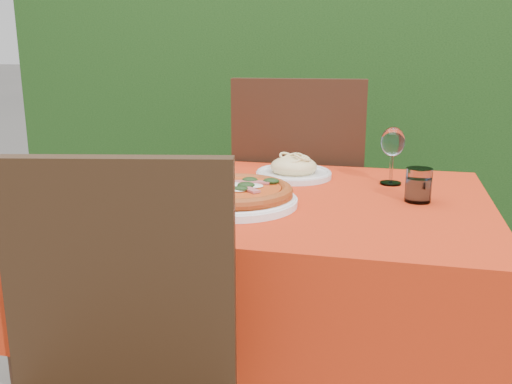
% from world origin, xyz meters
% --- Properties ---
extents(hedge, '(3.20, 0.55, 1.78)m').
position_xyz_m(hedge, '(0.00, 1.55, 0.92)').
color(hedge, black).
rests_on(hedge, ground).
extents(dining_table, '(1.26, 0.86, 0.75)m').
position_xyz_m(dining_table, '(0.00, 0.00, 0.60)').
color(dining_table, '#432315').
rests_on(dining_table, ground).
extents(chair_far, '(0.50, 0.50, 1.03)m').
position_xyz_m(chair_far, '(0.03, 0.61, 0.59)').
color(chair_far, black).
rests_on(chair_far, ground).
extents(pizza_plate, '(0.32, 0.32, 0.06)m').
position_xyz_m(pizza_plate, '(-0.02, -0.12, 0.78)').
color(pizza_plate, white).
rests_on(pizza_plate, dining_table).
extents(pasta_plate, '(0.23, 0.23, 0.07)m').
position_xyz_m(pasta_plate, '(0.07, 0.23, 0.77)').
color(pasta_plate, silver).
rests_on(pasta_plate, dining_table).
extents(water_glass, '(0.07, 0.07, 0.09)m').
position_xyz_m(water_glass, '(0.44, 0.03, 0.79)').
color(water_glass, silver).
rests_on(water_glass, dining_table).
extents(wine_glass, '(0.07, 0.07, 0.17)m').
position_xyz_m(wine_glass, '(0.37, 0.21, 0.87)').
color(wine_glass, silver).
rests_on(wine_glass, dining_table).
extents(fork, '(0.03, 0.16, 0.00)m').
position_xyz_m(fork, '(-0.27, -0.03, 0.75)').
color(fork, '#B2B2B9').
rests_on(fork, dining_table).
extents(steel_ramekin, '(0.08, 0.08, 0.03)m').
position_xyz_m(steel_ramekin, '(-0.45, 0.26, 0.76)').
color(steel_ramekin, '#B8B8BF').
rests_on(steel_ramekin, dining_table).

